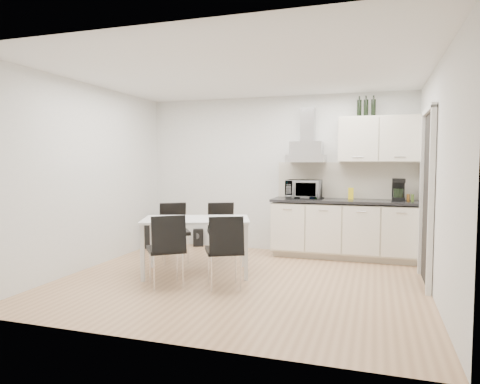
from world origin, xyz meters
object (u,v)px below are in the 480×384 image
Objects in this scene: chair_near_right at (224,251)px; floor_speaker at (198,238)px; chair_far_right at (222,233)px; guitar_amp at (156,233)px; chair_far_left at (175,233)px; kitchenette at (346,205)px; chair_near_left at (166,250)px; dining_table at (196,224)px.

chair_near_right is 2.91× the size of floor_speaker.
chair_far_right is 1.35m from chair_near_right.
chair_far_left is at bearing -38.26° from guitar_amp.
kitchenette is at bearing 169.67° from chair_far_left.
chair_far_left and chair_far_right have the same top height.
chair_near_left reaches higher than floor_speaker.
dining_table is at bearing -35.82° from guitar_amp.
chair_far_right is 1.32m from floor_speaker.
dining_table is at bearing -90.26° from floor_speaker.
chair_near_left is at bearing 77.25° from chair_far_left.
chair_near_right is at bearing -34.33° from guitar_amp.
dining_table is 2.74× the size of guitar_amp.
chair_near_left is 2.91× the size of floor_speaker.
chair_far_right is (0.67, 0.25, 0.00)m from chair_far_left.
floor_speaker is at bearing 92.26° from chair_near_right.
floor_speaker is at bearing 66.90° from chair_near_left.
kitchenette is 3.01m from chair_near_left.
chair_near_right is at bearing -60.36° from dining_table.
guitar_amp is at bearing 114.02° from dining_table.
chair_far_left is at bearing -156.08° from kitchenette.
chair_far_right is 1.51× the size of guitar_amp.
chair_near_right is (-1.28, -2.09, -0.39)m from kitchenette.
chair_near_left reaches higher than dining_table.
chair_far_left is 1.28m from floor_speaker.
kitchenette reaches higher than chair_far_right.
chair_far_left is 1.25m from chair_near_left.
chair_far_right is (0.09, 0.77, -0.23)m from dining_table.
chair_far_left is 1.54m from chair_near_right.
kitchenette is 1.58× the size of dining_table.
chair_far_right is at bearing 44.12° from chair_near_left.
guitar_amp is at bearing -82.98° from chair_far_left.
guitar_amp is at bearing 107.46° from chair_near_right.
chair_far_left is at bearing 118.15° from dining_table.
chair_near_left is at bearing 164.24° from chair_near_right.
dining_table is 0.81m from chair_far_right.
chair_near_left reaches higher than guitar_amp.
chair_far_right and chair_near_left have the same top height.
kitchenette is 2.45m from dining_table.
kitchenette is 2.86× the size of chair_near_right.
floor_speaker is at bearing 29.64° from guitar_amp.
chair_near_left is 1.00× the size of chair_near_right.
chair_far_left is (-0.58, 0.52, -0.23)m from dining_table.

